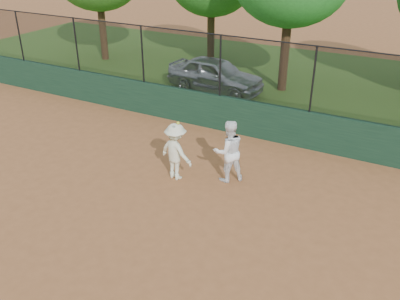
% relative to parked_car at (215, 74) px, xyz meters
% --- Properties ---
extents(ground, '(80.00, 80.00, 0.00)m').
position_rel_parked_car_xyz_m(ground, '(2.36, -9.47, -0.69)').
color(ground, '#995931').
rests_on(ground, ground).
extents(back_wall, '(26.00, 0.20, 1.20)m').
position_rel_parked_car_xyz_m(back_wall, '(2.36, -3.47, -0.09)').
color(back_wall, '#1A3925').
rests_on(back_wall, ground).
extents(grass_strip, '(36.00, 12.00, 0.01)m').
position_rel_parked_car_xyz_m(grass_strip, '(2.36, 2.53, -0.69)').
color(grass_strip, '#2D4F18').
rests_on(grass_strip, ground).
extents(parked_car, '(4.19, 1.96, 1.39)m').
position_rel_parked_car_xyz_m(parked_car, '(0.00, 0.00, 0.00)').
color(parked_car, '#A6ABB0').
rests_on(parked_car, ground).
extents(player_second, '(1.06, 1.06, 1.73)m').
position_rel_parked_car_xyz_m(player_second, '(3.55, -6.39, 0.17)').
color(player_second, white).
rests_on(player_second, ground).
extents(player_main, '(1.14, 0.85, 1.89)m').
position_rel_parked_car_xyz_m(player_main, '(2.27, -6.96, 0.10)').
color(player_main, '#ECEFCA').
rests_on(player_main, ground).
extents(fence_assembly, '(26.00, 0.06, 2.00)m').
position_rel_parked_car_xyz_m(fence_assembly, '(2.34, -3.47, 1.54)').
color(fence_assembly, black).
rests_on(fence_assembly, back_wall).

